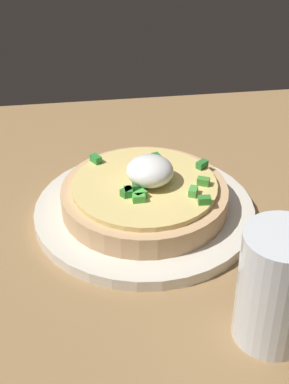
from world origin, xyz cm
name	(u,v)px	position (x,y,z in cm)	size (l,w,h in cm)	color
dining_table	(74,244)	(0.00, 0.00, 1.56)	(96.58, 65.67, 3.12)	olive
plate	(144,212)	(-7.96, -1.94, 3.76)	(24.21, 24.21, 1.27)	silver
pizza	(145,194)	(-8.02, -1.94, 6.12)	(18.10, 18.10, 6.07)	tan
cup_near	(276,291)	(-16.37, 16.47, 8.08)	(6.64, 6.64, 10.71)	silver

